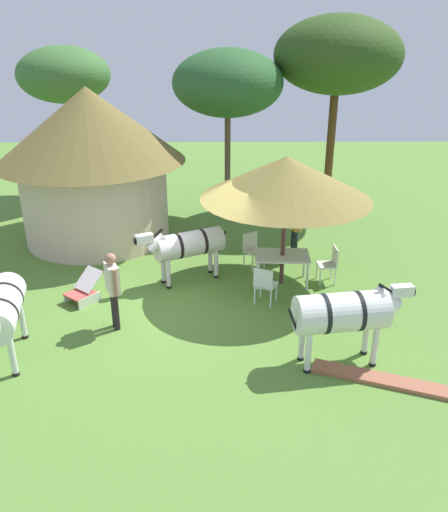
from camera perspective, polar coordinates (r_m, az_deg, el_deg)
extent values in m
plane|color=#598535|center=(11.89, -3.62, -5.11)|extent=(36.00, 36.00, 0.00)
cylinder|color=beige|center=(15.61, -13.70, 5.93)|extent=(4.08, 4.08, 2.28)
cone|color=brown|center=(15.12, -14.49, 13.66)|extent=(5.22, 5.22, 2.00)
cylinder|color=#532D2D|center=(12.41, 6.44, 1.52)|extent=(0.10, 0.10, 2.14)
cone|color=olive|center=(11.91, 6.78, 8.45)|extent=(3.89, 3.89, 0.97)
cube|color=silver|center=(12.54, 6.37, 0.04)|extent=(1.31, 0.93, 0.04)
cylinder|color=silver|center=(13.00, 3.66, -0.76)|extent=(0.06, 0.06, 0.70)
cylinder|color=silver|center=(13.08, 8.71, -0.83)|extent=(0.06, 0.06, 0.70)
cylinder|color=silver|center=(12.33, 3.73, -2.18)|extent=(0.06, 0.06, 0.70)
cylinder|color=silver|center=(12.41, 9.05, -2.25)|extent=(0.06, 0.06, 0.70)
cube|color=silver|center=(13.41, 3.32, 0.51)|extent=(0.60, 0.59, 0.04)
cube|color=silver|center=(13.47, 2.85, 1.66)|extent=(0.39, 0.28, 0.45)
cylinder|color=silver|center=(13.48, 4.40, -0.43)|extent=(0.04, 0.04, 0.45)
cylinder|color=silver|center=(13.27, 3.12, -0.81)|extent=(0.04, 0.04, 0.45)
cylinder|color=silver|center=(13.74, 3.47, 0.07)|extent=(0.04, 0.04, 0.45)
cylinder|color=silver|center=(13.53, 2.19, -0.29)|extent=(0.04, 0.04, 0.45)
cube|color=white|center=(11.72, 4.57, -3.10)|extent=(0.58, 0.57, 0.04)
cube|color=white|center=(11.46, 4.27, -2.48)|extent=(0.41, 0.23, 0.45)
cylinder|color=white|center=(12.04, 3.99, -3.53)|extent=(0.04, 0.04, 0.45)
cylinder|color=white|center=(11.92, 5.70, -3.88)|extent=(0.04, 0.04, 0.45)
cylinder|color=white|center=(11.74, 3.35, -4.27)|extent=(0.04, 0.04, 0.45)
cylinder|color=white|center=(11.62, 5.10, -4.63)|extent=(0.04, 0.04, 0.45)
cube|color=white|center=(12.87, 11.09, -0.95)|extent=(0.44, 0.46, 0.04)
cube|color=white|center=(12.83, 11.99, -0.02)|extent=(0.06, 0.44, 0.45)
cylinder|color=white|center=(12.75, 10.42, -2.25)|extent=(0.04, 0.04, 0.45)
cylinder|color=white|center=(13.09, 10.06, -1.53)|extent=(0.04, 0.04, 0.45)
cylinder|color=white|center=(12.84, 11.99, -2.20)|extent=(0.04, 0.04, 0.45)
cylinder|color=white|center=(13.17, 11.58, -1.48)|extent=(0.04, 0.04, 0.45)
cylinder|color=#1B252B|center=(14.05, 7.75, 1.25)|extent=(0.12, 0.12, 0.81)
cylinder|color=#1B252B|center=(14.17, 7.48, 1.46)|extent=(0.12, 0.12, 0.81)
cube|color=gold|center=(13.87, 7.77, 4.01)|extent=(0.34, 0.48, 0.58)
cylinder|color=tan|center=(13.66, 8.27, 3.74)|extent=(0.08, 0.08, 0.54)
cylinder|color=tan|center=(14.07, 7.30, 4.40)|extent=(0.08, 0.08, 0.54)
sphere|color=tan|center=(13.73, 7.87, 5.65)|extent=(0.22, 0.22, 0.22)
cylinder|color=black|center=(11.04, -11.85, -5.57)|extent=(0.12, 0.12, 0.83)
cylinder|color=black|center=(10.91, -11.66, -5.92)|extent=(0.12, 0.12, 0.83)
cube|color=beige|center=(10.65, -12.07, -2.40)|extent=(0.38, 0.50, 0.59)
cylinder|color=#966753|center=(10.87, -12.40, -1.78)|extent=(0.09, 0.09, 0.56)
cylinder|color=#966753|center=(10.42, -11.73, -2.88)|extent=(0.09, 0.09, 0.56)
sphere|color=#966753|center=(10.47, -12.26, -0.29)|extent=(0.23, 0.23, 0.23)
cube|color=#CD4F45|center=(12.24, -15.40, -3.94)|extent=(0.75, 0.75, 0.03)
cube|color=silver|center=(12.27, -14.51, -2.47)|extent=(0.71, 0.70, 0.41)
cube|color=beige|center=(12.13, -14.40, -4.68)|extent=(0.41, 0.50, 0.22)
cube|color=beige|center=(12.51, -15.87, -3.94)|extent=(0.41, 0.50, 0.22)
cylinder|color=silver|center=(9.58, 12.61, -5.98)|extent=(1.73, 0.94, 0.71)
cylinder|color=black|center=(9.47, 10.75, -6.18)|extent=(0.19, 0.73, 0.72)
cylinder|color=black|center=(9.69, 14.25, -5.80)|extent=(0.19, 0.73, 0.72)
cylinder|color=silver|center=(9.82, 17.18, -4.56)|extent=(0.59, 0.40, 0.52)
cube|color=silver|center=(9.87, 18.76, -3.58)|extent=(0.42, 0.24, 0.20)
cube|color=black|center=(9.96, 19.66, -3.64)|extent=(0.14, 0.14, 0.12)
cube|color=black|center=(9.73, 17.32, -3.52)|extent=(0.37, 0.09, 0.28)
cylinder|color=silver|center=(10.30, 15.16, -8.33)|extent=(0.11, 0.11, 0.80)
cylinder|color=black|center=(10.49, 14.95, -10.04)|extent=(0.13, 0.13, 0.06)
cylinder|color=silver|center=(10.00, 16.05, -9.47)|extent=(0.11, 0.11, 0.80)
cylinder|color=black|center=(10.21, 15.81, -11.21)|extent=(0.13, 0.13, 0.06)
cylinder|color=silver|center=(9.88, 8.45, -9.15)|extent=(0.11, 0.11, 0.80)
cylinder|color=black|center=(10.09, 8.32, -10.92)|extent=(0.13, 0.13, 0.06)
cylinder|color=silver|center=(9.58, 9.14, -10.38)|extent=(0.11, 0.11, 0.80)
cylinder|color=black|center=(9.79, 9.00, -12.18)|extent=(0.13, 0.13, 0.06)
cylinder|color=black|center=(9.36, 7.55, -7.03)|extent=(0.24, 0.08, 0.53)
cylinder|color=silver|center=(12.55, -3.79, 1.31)|extent=(1.75, 1.28, 0.60)
cylinder|color=black|center=(12.67, -2.43, 1.58)|extent=(0.35, 0.59, 0.61)
cylinder|color=black|center=(12.44, -5.05, 1.07)|extent=(0.35, 0.59, 0.61)
cylinder|color=silver|center=(12.20, -7.37, 1.41)|extent=(0.59, 0.48, 0.48)
cube|color=silver|center=(12.06, -8.66, 1.88)|extent=(0.44, 0.34, 0.20)
cube|color=black|center=(12.02, -9.46, 1.60)|extent=(0.16, 0.16, 0.12)
cube|color=black|center=(12.13, -7.42, 2.29)|extent=(0.35, 0.20, 0.28)
cylinder|color=silver|center=(12.43, -6.07, -1.97)|extent=(0.11, 0.11, 0.73)
cylinder|color=black|center=(12.58, -6.00, -3.34)|extent=(0.13, 0.13, 0.06)
cylinder|color=silver|center=(12.72, -6.62, -1.39)|extent=(0.11, 0.11, 0.73)
cylinder|color=black|center=(12.86, -6.55, -2.74)|extent=(0.13, 0.13, 0.06)
cylinder|color=silver|center=(12.89, -0.87, -0.87)|extent=(0.11, 0.11, 0.73)
cylinder|color=black|center=(13.03, -0.86, -2.21)|extent=(0.13, 0.13, 0.06)
cylinder|color=silver|center=(13.16, -1.51, -0.34)|extent=(0.11, 0.11, 0.73)
cylinder|color=black|center=(13.30, -1.50, -1.65)|extent=(0.13, 0.13, 0.06)
cylinder|color=black|center=(12.93, -0.22, 1.58)|extent=(0.23, 0.15, 0.53)
cylinder|color=silver|center=(10.34, -23.03, -5.19)|extent=(0.98, 1.75, 0.66)
cylinder|color=black|center=(10.63, -22.75, -4.35)|extent=(0.68, 0.21, 0.67)
cylinder|color=silver|center=(10.09, -21.99, -10.06)|extent=(0.11, 0.11, 0.80)
cylinder|color=black|center=(10.29, -21.67, -11.79)|extent=(0.13, 0.13, 0.06)
cylinder|color=silver|center=(11.15, -21.07, -6.53)|extent=(0.11, 0.11, 0.80)
cylinder|color=black|center=(11.33, -20.80, -8.17)|extent=(0.13, 0.13, 0.06)
cylinder|color=silver|center=(11.22, -22.90, -6.65)|extent=(0.11, 0.11, 0.80)
cylinder|color=black|center=(11.40, -22.61, -8.27)|extent=(0.13, 0.13, 0.06)
cylinder|color=black|center=(11.15, -22.24, -3.51)|extent=(0.10, 0.24, 0.53)
cylinder|color=#553619|center=(17.77, 11.42, 10.90)|extent=(0.26, 0.26, 3.86)
ellipsoid|color=#2B4A19|center=(17.38, 12.26, 20.58)|extent=(3.91, 3.91, 2.34)
cylinder|color=brown|center=(16.87, 0.38, 9.66)|extent=(0.18, 0.18, 3.26)
ellipsoid|color=#285728|center=(16.44, 0.41, 18.30)|extent=(3.33, 3.33, 2.00)
cylinder|color=#49331F|center=(19.85, -16.13, 11.04)|extent=(0.20, 0.20, 3.37)
ellipsoid|color=#3B6930|center=(19.50, -17.01, 18.34)|extent=(3.13, 3.13, 1.88)
cube|color=#A05D44|center=(9.84, 17.86, -12.88)|extent=(2.74, 1.34, 0.08)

